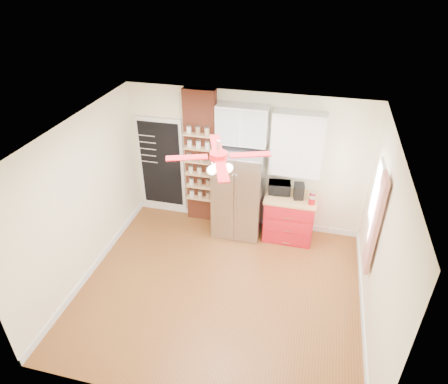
% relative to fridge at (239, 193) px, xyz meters
% --- Properties ---
extents(floor, '(4.50, 4.50, 0.00)m').
position_rel_fridge_xyz_m(floor, '(0.05, -1.63, -0.88)').
color(floor, brown).
rests_on(floor, ground).
extents(ceiling, '(4.50, 4.50, 0.00)m').
position_rel_fridge_xyz_m(ceiling, '(0.05, -1.63, 1.83)').
color(ceiling, white).
rests_on(ceiling, wall_back).
extents(wall_back, '(4.50, 0.02, 2.70)m').
position_rel_fridge_xyz_m(wall_back, '(0.05, 0.37, 0.48)').
color(wall_back, '#FFF9CD').
rests_on(wall_back, floor).
extents(wall_front, '(4.50, 0.02, 2.70)m').
position_rel_fridge_xyz_m(wall_front, '(0.05, -3.63, 0.48)').
color(wall_front, '#FFF9CD').
rests_on(wall_front, floor).
extents(wall_left, '(0.02, 4.00, 2.70)m').
position_rel_fridge_xyz_m(wall_left, '(-2.20, -1.63, 0.48)').
color(wall_left, '#FFF9CD').
rests_on(wall_left, floor).
extents(wall_right, '(0.02, 4.00, 2.70)m').
position_rel_fridge_xyz_m(wall_right, '(2.30, -1.63, 0.48)').
color(wall_right, '#FFF9CD').
rests_on(wall_right, floor).
extents(chalkboard, '(0.95, 0.05, 1.95)m').
position_rel_fridge_xyz_m(chalkboard, '(-1.65, 0.33, 0.23)').
color(chalkboard, white).
rests_on(chalkboard, wall_back).
extents(brick_pillar, '(0.60, 0.16, 2.70)m').
position_rel_fridge_xyz_m(brick_pillar, '(-0.80, 0.29, 0.48)').
color(brick_pillar, brown).
rests_on(brick_pillar, floor).
extents(fridge, '(0.90, 0.70, 1.75)m').
position_rel_fridge_xyz_m(fridge, '(0.00, 0.00, 0.00)').
color(fridge, '#B0AFB4').
rests_on(fridge, floor).
extents(upper_glass_cabinet, '(0.90, 0.35, 0.70)m').
position_rel_fridge_xyz_m(upper_glass_cabinet, '(0.00, 0.20, 1.27)').
color(upper_glass_cabinet, white).
rests_on(upper_glass_cabinet, wall_back).
extents(red_cabinet, '(0.94, 0.64, 0.90)m').
position_rel_fridge_xyz_m(red_cabinet, '(0.97, 0.05, -0.42)').
color(red_cabinet, red).
rests_on(red_cabinet, floor).
extents(upper_shelf_unit, '(0.90, 0.30, 1.15)m').
position_rel_fridge_xyz_m(upper_shelf_unit, '(0.97, 0.22, 1.00)').
color(upper_shelf_unit, white).
rests_on(upper_shelf_unit, wall_back).
extents(window, '(0.04, 0.75, 1.05)m').
position_rel_fridge_xyz_m(window, '(2.28, -0.73, 0.68)').
color(window, white).
rests_on(window, wall_right).
extents(curtain, '(0.06, 0.40, 1.55)m').
position_rel_fridge_xyz_m(curtain, '(2.23, -1.28, 0.57)').
color(curtain, red).
rests_on(curtain, wall_right).
extents(ceiling_fan, '(1.40, 1.40, 0.44)m').
position_rel_fridge_xyz_m(ceiling_fan, '(0.05, -1.63, 1.55)').
color(ceiling_fan, silver).
rests_on(ceiling_fan, ceiling).
extents(toaster_oven, '(0.43, 0.32, 0.22)m').
position_rel_fridge_xyz_m(toaster_oven, '(0.73, 0.14, 0.14)').
color(toaster_oven, black).
rests_on(toaster_oven, red_cabinet).
extents(coffee_maker, '(0.21, 0.21, 0.30)m').
position_rel_fridge_xyz_m(coffee_maker, '(1.09, 0.04, 0.17)').
color(coffee_maker, black).
rests_on(coffee_maker, red_cabinet).
extents(canister_left, '(0.14, 0.14, 0.12)m').
position_rel_fridge_xyz_m(canister_left, '(1.34, -0.10, 0.09)').
color(canister_left, '#A8090E').
rests_on(canister_left, red_cabinet).
extents(canister_right, '(0.11, 0.11, 0.15)m').
position_rel_fridge_xyz_m(canister_right, '(1.34, 0.05, 0.10)').
color(canister_right, '#A6091E').
rests_on(canister_right, red_cabinet).
extents(pantry_jar_oats, '(0.11, 0.11, 0.13)m').
position_rel_fridge_xyz_m(pantry_jar_oats, '(-0.98, 0.12, 0.56)').
color(pantry_jar_oats, '#C3BA95').
rests_on(pantry_jar_oats, brick_pillar).
extents(pantry_jar_beans, '(0.11, 0.11, 0.13)m').
position_rel_fridge_xyz_m(pantry_jar_beans, '(-0.73, 0.14, 0.56)').
color(pantry_jar_beans, olive).
rests_on(pantry_jar_beans, brick_pillar).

